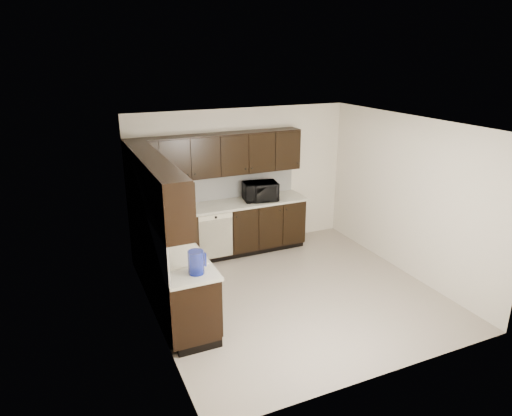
# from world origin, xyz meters

# --- Properties ---
(floor) EXTENTS (4.00, 4.00, 0.00)m
(floor) POSITION_xyz_m (0.00, 0.00, 0.00)
(floor) COLOR #9F9384
(floor) RESTS_ON ground
(ceiling) EXTENTS (4.00, 4.00, 0.00)m
(ceiling) POSITION_xyz_m (0.00, 0.00, 2.50)
(ceiling) COLOR white
(ceiling) RESTS_ON wall_back
(wall_back) EXTENTS (4.00, 0.02, 2.50)m
(wall_back) POSITION_xyz_m (0.00, 2.00, 1.25)
(wall_back) COLOR beige
(wall_back) RESTS_ON floor
(wall_left) EXTENTS (0.02, 4.00, 2.50)m
(wall_left) POSITION_xyz_m (-2.00, 0.00, 1.25)
(wall_left) COLOR beige
(wall_left) RESTS_ON floor
(wall_right) EXTENTS (0.02, 4.00, 2.50)m
(wall_right) POSITION_xyz_m (2.00, 0.00, 1.25)
(wall_right) COLOR beige
(wall_right) RESTS_ON floor
(wall_front) EXTENTS (4.00, 0.02, 2.50)m
(wall_front) POSITION_xyz_m (0.00, -2.00, 1.25)
(wall_front) COLOR beige
(wall_front) RESTS_ON floor
(lower_cabinets) EXTENTS (3.00, 2.80, 0.90)m
(lower_cabinets) POSITION_xyz_m (-1.01, 1.11, 0.41)
(lower_cabinets) COLOR black
(lower_cabinets) RESTS_ON floor
(countertop) EXTENTS (3.03, 2.83, 0.04)m
(countertop) POSITION_xyz_m (-1.01, 1.11, 0.92)
(countertop) COLOR #B9B5A1
(countertop) RESTS_ON lower_cabinets
(backsplash) EXTENTS (3.00, 2.80, 0.48)m
(backsplash) POSITION_xyz_m (-1.22, 1.32, 1.18)
(backsplash) COLOR white
(backsplash) RESTS_ON countertop
(upper_cabinets) EXTENTS (3.00, 2.80, 0.70)m
(upper_cabinets) POSITION_xyz_m (-1.10, 1.20, 1.77)
(upper_cabinets) COLOR black
(upper_cabinets) RESTS_ON wall_back
(dishwasher) EXTENTS (0.58, 0.04, 0.78)m
(dishwasher) POSITION_xyz_m (-0.70, 1.41, 0.55)
(dishwasher) COLOR beige
(dishwasher) RESTS_ON lower_cabinets
(sink) EXTENTS (0.54, 0.82, 0.42)m
(sink) POSITION_xyz_m (-1.68, -0.01, 0.88)
(sink) COLOR beige
(sink) RESTS_ON countertop
(microwave) EXTENTS (0.64, 0.48, 0.32)m
(microwave) POSITION_xyz_m (0.21, 1.64, 1.10)
(microwave) COLOR black
(microwave) RESTS_ON countertop
(soap_bottle_a) EXTENTS (0.11, 0.12, 0.21)m
(soap_bottle_a) POSITION_xyz_m (-1.49, 0.32, 1.05)
(soap_bottle_a) COLOR gray
(soap_bottle_a) RESTS_ON countertop
(soap_bottle_b) EXTENTS (0.13, 0.13, 0.25)m
(soap_bottle_b) POSITION_xyz_m (-1.78, 0.78, 1.07)
(soap_bottle_b) COLOR gray
(soap_bottle_b) RESTS_ON countertop
(toaster_oven) EXTENTS (0.39, 0.29, 0.24)m
(toaster_oven) POSITION_xyz_m (-1.31, 1.68, 1.06)
(toaster_oven) COLOR silver
(toaster_oven) RESTS_ON countertop
(storage_bin) EXTENTS (0.56, 0.47, 0.19)m
(storage_bin) POSITION_xyz_m (-1.70, 0.52, 1.03)
(storage_bin) COLOR silver
(storage_bin) RESTS_ON countertop
(blue_pitcher) EXTENTS (0.25, 0.25, 0.28)m
(blue_pitcher) POSITION_xyz_m (-1.62, -0.59, 1.08)
(blue_pitcher) COLOR navy
(blue_pitcher) RESTS_ON countertop
(teal_tumbler) EXTENTS (0.10, 0.10, 0.18)m
(teal_tumbler) POSITION_xyz_m (-1.48, 1.00, 1.03)
(teal_tumbler) COLOR #0D8693
(teal_tumbler) RESTS_ON countertop
(paper_towel_roll) EXTENTS (0.13, 0.13, 0.26)m
(paper_towel_roll) POSITION_xyz_m (-1.54, 1.35, 1.07)
(paper_towel_roll) COLOR white
(paper_towel_roll) RESTS_ON countertop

